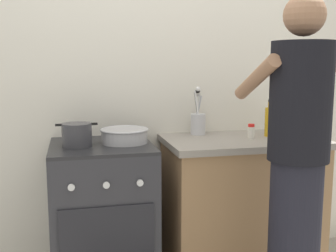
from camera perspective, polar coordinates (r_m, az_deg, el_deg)
back_wall at (r=2.87m, az=1.20°, el=6.16°), size 3.20×0.10×2.50m
countertop at (r=2.80m, az=10.05°, el=-10.71°), size 1.00×0.60×0.90m
stove_range at (r=2.60m, az=-8.98°, el=-12.32°), size 0.60×0.62×0.90m
pot at (r=2.41m, az=-12.51°, el=-1.23°), size 0.24×0.17×0.14m
mixing_bowl at (r=2.49m, az=-6.06°, el=-1.24°), size 0.29×0.29×0.09m
utensil_crock at (r=2.77m, az=4.18°, el=0.84°), size 0.10×0.10×0.32m
spice_bottle at (r=2.67m, az=11.46°, el=-0.75°), size 0.04×0.04×0.09m
oil_bottle at (r=2.77m, az=13.93°, el=0.68°), size 0.07×0.07×0.24m
person at (r=2.16m, az=17.42°, el=-5.52°), size 0.41×0.50×1.70m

